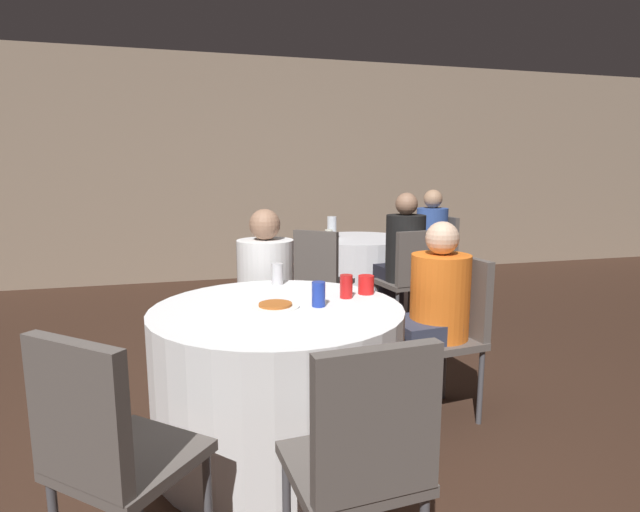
% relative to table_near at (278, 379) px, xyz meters
% --- Properties ---
extents(ground_plane, '(16.00, 16.00, 0.00)m').
position_rel_table_near_xyz_m(ground_plane, '(0.04, -0.10, -0.37)').
color(ground_plane, '#382319').
extents(wall_back, '(16.00, 0.06, 2.80)m').
position_rel_table_near_xyz_m(wall_back, '(0.04, 4.18, 1.03)').
color(wall_back, gray).
rests_on(wall_back, ground_plane).
extents(table_near, '(1.23, 1.23, 0.73)m').
position_rel_table_near_xyz_m(table_near, '(0.00, 0.00, 0.00)').
color(table_near, white).
rests_on(table_near, ground_plane).
extents(table_far, '(1.04, 1.04, 0.73)m').
position_rel_table_near_xyz_m(table_far, '(1.23, 2.32, 0.00)').
color(table_far, silver).
rests_on(table_far, ground_plane).
extents(chair_near_south, '(0.43, 0.43, 0.91)m').
position_rel_table_near_xyz_m(chair_near_south, '(0.08, -1.02, 0.18)').
color(chair_near_south, '#59514C').
rests_on(chair_near_south, ground_plane).
extents(chair_near_north, '(0.44, 0.44, 0.91)m').
position_rel_table_near_xyz_m(chair_near_north, '(0.09, 1.02, 0.18)').
color(chair_near_north, '#59514C').
rests_on(chair_near_north, ground_plane).
extents(chair_near_southwest, '(0.56, 0.56, 0.91)m').
position_rel_table_near_xyz_m(chair_near_southwest, '(-0.68, -0.77, 0.18)').
color(chair_near_southwest, '#59514C').
rests_on(chair_near_southwest, ground_plane).
extents(chair_near_east, '(0.44, 0.44, 0.91)m').
position_rel_table_near_xyz_m(chair_near_east, '(1.02, 0.11, 0.18)').
color(chair_near_east, '#59514C').
rests_on(chair_near_east, ground_plane).
extents(chair_far_east, '(0.44, 0.44, 0.91)m').
position_rel_table_near_xyz_m(chair_far_east, '(2.16, 2.41, 0.18)').
color(chair_far_east, '#59514C').
rests_on(chair_far_east, ground_plane).
extents(chair_far_southwest, '(0.56, 0.56, 0.91)m').
position_rel_table_near_xyz_m(chair_far_southwest, '(0.64, 1.60, 0.18)').
color(chair_far_southwest, '#59514C').
rests_on(chair_far_southwest, ground_plane).
extents(chair_far_south, '(0.45, 0.46, 0.91)m').
position_rel_table_near_xyz_m(chair_far_south, '(1.36, 1.39, 0.18)').
color(chair_far_south, '#59514C').
rests_on(chair_far_south, ground_plane).
extents(person_blue_shirt, '(0.50, 0.34, 1.20)m').
position_rel_table_near_xyz_m(person_blue_shirt, '(2.00, 2.40, 0.24)').
color(person_blue_shirt, '#282828').
rests_on(person_blue_shirt, ground_plane).
extents(person_orange_shirt, '(0.50, 0.35, 1.12)m').
position_rel_table_near_xyz_m(person_orange_shirt, '(0.85, 0.09, 0.20)').
color(person_orange_shirt, '#33384C').
rests_on(person_orange_shirt, ground_plane).
extents(person_black_shirt, '(0.36, 0.50, 1.21)m').
position_rel_table_near_xyz_m(person_black_shirt, '(1.34, 1.55, 0.25)').
color(person_black_shirt, black).
rests_on(person_black_shirt, ground_plane).
extents(person_white_shirt, '(0.39, 0.53, 1.14)m').
position_rel_table_near_xyz_m(person_white_shirt, '(0.08, 0.86, 0.23)').
color(person_white_shirt, '#282828').
rests_on(person_white_shirt, ground_plane).
extents(pizza_plate_near, '(0.24, 0.24, 0.02)m').
position_rel_table_near_xyz_m(pizza_plate_near, '(-0.01, 0.01, 0.37)').
color(pizza_plate_near, white).
rests_on(pizza_plate_near, table_near).
extents(soda_can_blue, '(0.07, 0.07, 0.12)m').
position_rel_table_near_xyz_m(soda_can_blue, '(0.20, -0.03, 0.43)').
color(soda_can_blue, '#1E38A5').
rests_on(soda_can_blue, table_near).
extents(soda_can_silver, '(0.07, 0.07, 0.12)m').
position_rel_table_near_xyz_m(soda_can_silver, '(0.09, 0.49, 0.43)').
color(soda_can_silver, silver).
rests_on(soda_can_silver, table_near).
extents(soda_can_red, '(0.07, 0.07, 0.12)m').
position_rel_table_near_xyz_m(soda_can_red, '(0.38, 0.09, 0.43)').
color(soda_can_red, red).
rests_on(soda_can_red, table_near).
extents(cup_near, '(0.09, 0.09, 0.10)m').
position_rel_table_near_xyz_m(cup_near, '(0.51, 0.14, 0.42)').
color(cup_near, red).
rests_on(cup_near, table_near).
extents(bottle_far, '(0.09, 0.09, 0.22)m').
position_rel_table_near_xyz_m(bottle_far, '(0.95, 2.33, 0.48)').
color(bottle_far, silver).
rests_on(bottle_far, table_far).
extents(cup_far, '(0.07, 0.07, 0.10)m').
position_rel_table_near_xyz_m(cup_far, '(0.89, 2.22, 0.42)').
color(cup_far, silver).
rests_on(cup_far, table_far).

